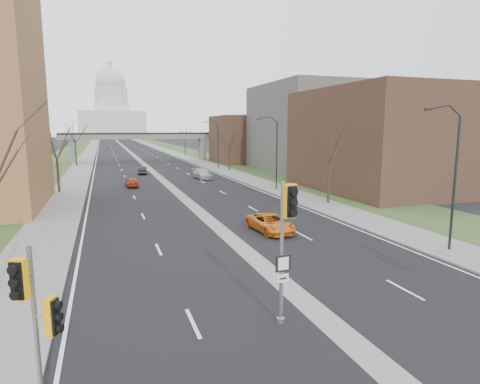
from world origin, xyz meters
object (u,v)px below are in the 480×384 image
signal_pole_left (36,309)px  car_left_far (143,170)px  signal_pole_median (286,228)px  car_right_near (270,223)px  car_left_near (132,182)px  car_right_mid (202,174)px

signal_pole_left → car_left_far: (7.72, 56.16, -2.39)m
signal_pole_median → car_right_near: (5.05, 13.18, -3.20)m
signal_pole_median → car_left_near: 39.75m
car_right_near → car_right_mid: (2.54, 31.66, 0.06)m
signal_pole_left → car_right_near: bearing=74.7°
car_right_near → signal_pole_median: bearing=-115.6°
signal_pole_left → car_left_near: signal_pole_left is taller
car_left_far → car_right_mid: bearing=138.4°
car_left_far → car_right_near: 40.93m
car_right_near → car_right_mid: car_right_mid is taller
signal_pole_left → car_right_mid: size_ratio=0.93×
car_right_mid → signal_pole_left: bearing=-114.9°
car_left_far → car_right_near: car_right_near is taller
car_left_far → car_left_near: bearing=86.5°
signal_pole_left → signal_pole_median: bearing=41.3°
signal_pole_median → car_right_mid: size_ratio=1.13×
signal_pole_median → car_right_near: size_ratio=1.18×
car_left_far → signal_pole_left: bearing=89.3°
signal_pole_left → car_left_near: size_ratio=1.28×
car_right_mid → car_left_far: bearing=124.6°
car_left_far → car_right_near: size_ratio=0.79×
signal_pole_median → car_right_mid: signal_pole_median is taller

